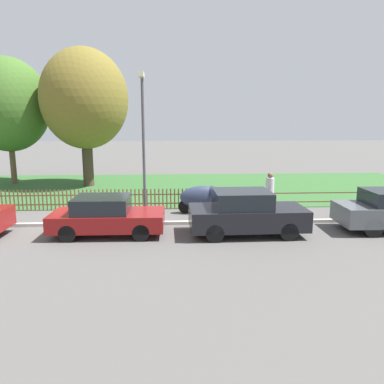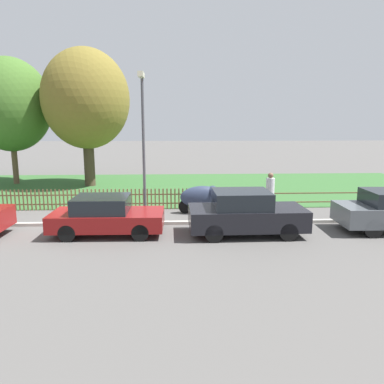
{
  "view_description": "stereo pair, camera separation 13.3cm",
  "coord_description": "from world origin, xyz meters",
  "px_view_note": "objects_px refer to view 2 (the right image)",
  "views": [
    {
      "loc": [
        3.01,
        -13.78,
        3.92
      ],
      "look_at": [
        3.77,
        0.92,
        1.1
      ],
      "focal_mm": 35.0,
      "sensor_mm": 36.0,
      "label": 1
    },
    {
      "loc": [
        3.14,
        -13.78,
        3.92
      ],
      "look_at": [
        3.77,
        0.92,
        1.1
      ],
      "focal_mm": 35.0,
      "sensor_mm": 36.0,
      "label": 2
    }
  ],
  "objects_px": {
    "covered_motorcycle": "(203,197)",
    "street_lamp": "(143,130)",
    "tree_behind_motorcycle": "(10,105)",
    "parked_car_black_saloon": "(106,216)",
    "parked_car_navy_estate": "(245,213)",
    "pedestrian_by_lamp": "(270,191)",
    "tree_mid_park": "(86,99)"
  },
  "relations": [
    {
      "from": "tree_mid_park",
      "to": "covered_motorcycle",
      "type": "bearing_deg",
      "value": -48.26
    },
    {
      "from": "street_lamp",
      "to": "pedestrian_by_lamp",
      "type": "bearing_deg",
      "value": 10.1
    },
    {
      "from": "covered_motorcycle",
      "to": "tree_behind_motorcycle",
      "type": "height_order",
      "value": "tree_behind_motorcycle"
    },
    {
      "from": "covered_motorcycle",
      "to": "tree_mid_park",
      "type": "relative_size",
      "value": 0.25
    },
    {
      "from": "parked_car_black_saloon",
      "to": "street_lamp",
      "type": "xyz_separation_m",
      "value": [
        1.2,
        1.73,
        2.88
      ]
    },
    {
      "from": "tree_behind_motorcycle",
      "to": "parked_car_navy_estate",
      "type": "bearing_deg",
      "value": -42.1
    },
    {
      "from": "covered_motorcycle",
      "to": "tree_mid_park",
      "type": "xyz_separation_m",
      "value": [
        -6.41,
        7.18,
        4.42
      ]
    },
    {
      "from": "parked_car_black_saloon",
      "to": "pedestrian_by_lamp",
      "type": "relative_size",
      "value": 2.19
    },
    {
      "from": "pedestrian_by_lamp",
      "to": "street_lamp",
      "type": "relative_size",
      "value": 0.31
    },
    {
      "from": "tree_mid_park",
      "to": "street_lamp",
      "type": "height_order",
      "value": "tree_mid_park"
    },
    {
      "from": "tree_mid_park",
      "to": "tree_behind_motorcycle",
      "type": "bearing_deg",
      "value": 168.74
    },
    {
      "from": "tree_behind_motorcycle",
      "to": "street_lamp",
      "type": "height_order",
      "value": "tree_behind_motorcycle"
    },
    {
      "from": "parked_car_black_saloon",
      "to": "tree_behind_motorcycle",
      "type": "relative_size",
      "value": 0.5
    },
    {
      "from": "parked_car_navy_estate",
      "to": "tree_mid_park",
      "type": "bearing_deg",
      "value": 125.48
    },
    {
      "from": "tree_mid_park",
      "to": "parked_car_navy_estate",
      "type": "bearing_deg",
      "value": -53.45
    },
    {
      "from": "covered_motorcycle",
      "to": "street_lamp",
      "type": "distance_m",
      "value": 3.9
    },
    {
      "from": "parked_car_navy_estate",
      "to": "tree_behind_motorcycle",
      "type": "distance_m",
      "value": 17.28
    },
    {
      "from": "parked_car_black_saloon",
      "to": "street_lamp",
      "type": "height_order",
      "value": "street_lamp"
    },
    {
      "from": "parked_car_black_saloon",
      "to": "parked_car_navy_estate",
      "type": "relative_size",
      "value": 0.96
    },
    {
      "from": "parked_car_navy_estate",
      "to": "pedestrian_by_lamp",
      "type": "distance_m",
      "value": 3.29
    },
    {
      "from": "parked_car_black_saloon",
      "to": "parked_car_navy_estate",
      "type": "height_order",
      "value": "parked_car_navy_estate"
    },
    {
      "from": "parked_car_navy_estate",
      "to": "pedestrian_by_lamp",
      "type": "height_order",
      "value": "pedestrian_by_lamp"
    },
    {
      "from": "covered_motorcycle",
      "to": "tree_mid_park",
      "type": "bearing_deg",
      "value": 130.4
    },
    {
      "from": "street_lamp",
      "to": "parked_car_black_saloon",
      "type": "bearing_deg",
      "value": -124.6
    },
    {
      "from": "tree_mid_park",
      "to": "street_lamp",
      "type": "xyz_separation_m",
      "value": [
        4.0,
        -8.35,
        -1.58
      ]
    },
    {
      "from": "parked_car_black_saloon",
      "to": "covered_motorcycle",
      "type": "xyz_separation_m",
      "value": [
        3.6,
        2.9,
        0.04
      ]
    },
    {
      "from": "parked_car_navy_estate",
      "to": "tree_behind_motorcycle",
      "type": "relative_size",
      "value": 0.52
    },
    {
      "from": "tree_behind_motorcycle",
      "to": "pedestrian_by_lamp",
      "type": "relative_size",
      "value": 4.34
    },
    {
      "from": "parked_car_black_saloon",
      "to": "covered_motorcycle",
      "type": "height_order",
      "value": "parked_car_black_saloon"
    },
    {
      "from": "parked_car_black_saloon",
      "to": "pedestrian_by_lamp",
      "type": "bearing_deg",
      "value": 23.2
    },
    {
      "from": "tree_behind_motorcycle",
      "to": "pedestrian_by_lamp",
      "type": "height_order",
      "value": "tree_behind_motorcycle"
    },
    {
      "from": "parked_car_black_saloon",
      "to": "tree_mid_park",
      "type": "height_order",
      "value": "tree_mid_park"
    }
  ]
}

